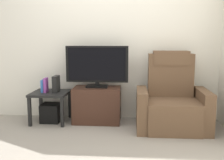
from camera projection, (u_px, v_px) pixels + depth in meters
ground_plane at (88, 143)px, 3.24m from camera, size 6.40×6.40×0.00m
wall_back at (99, 36)px, 4.16m from camera, size 6.40×0.06×2.60m
tv_stand at (97, 105)px, 4.04m from camera, size 0.70×0.44×0.53m
television at (97, 66)px, 3.97m from camera, size 0.93×0.20×0.62m
recliner_armchair at (172, 102)px, 3.75m from camera, size 0.98×0.78×1.08m
side_table at (50, 97)px, 4.02m from camera, size 0.54×0.54×0.46m
subwoofer_box at (51, 113)px, 4.06m from camera, size 0.28×0.28×0.28m
book_leftmost at (43, 86)px, 3.98m from camera, size 0.03×0.14×0.19m
book_middle at (46, 85)px, 3.98m from camera, size 0.03×0.14×0.22m
game_console at (56, 84)px, 4.00m from camera, size 0.07×0.20×0.24m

